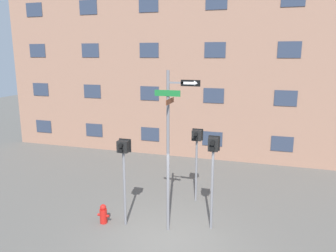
{
  "coord_description": "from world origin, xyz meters",
  "views": [
    {
      "loc": [
        2.55,
        -8.41,
        5.41
      ],
      "look_at": [
        -0.17,
        0.58,
        3.34
      ],
      "focal_mm": 35.0,
      "sensor_mm": 36.0,
      "label": 1
    }
  ],
  "objects": [
    {
      "name": "pedestrian_signal_right",
      "position": [
        1.12,
        1.04,
        2.33
      ],
      "size": [
        0.36,
        0.4,
        3.0
      ],
      "color": "slate",
      "rests_on": "ground_plane"
    },
    {
      "name": "street_sign_pole",
      "position": [
        -0.1,
        0.58,
        2.89
      ],
      "size": [
        1.33,
        0.74,
        4.97
      ],
      "color": "slate",
      "rests_on": "ground_plane"
    },
    {
      "name": "pedestrian_signal_left",
      "position": [
        -1.59,
        0.49,
        2.23
      ],
      "size": [
        0.4,
        0.4,
        2.84
      ],
      "color": "slate",
      "rests_on": "ground_plane"
    },
    {
      "name": "ground_plane",
      "position": [
        0.0,
        0.0,
        0.0
      ],
      "size": [
        60.0,
        60.0,
        0.0
      ],
      "primitive_type": "plane",
      "color": "#595651"
    },
    {
      "name": "fire_hydrant",
      "position": [
        -2.31,
        0.36,
        0.31
      ],
      "size": [
        0.4,
        0.24,
        0.65
      ],
      "color": "red",
      "rests_on": "ground_plane"
    },
    {
      "name": "pedestrian_signal_across",
      "position": [
        0.22,
        2.9,
        2.17
      ],
      "size": [
        0.4,
        0.4,
        2.75
      ],
      "color": "slate",
      "rests_on": "ground_plane"
    },
    {
      "name": "building_facade",
      "position": [
        -0.0,
        8.29,
        5.61
      ],
      "size": [
        24.0,
        0.63,
        11.23
      ],
      "color": "#936B56",
      "rests_on": "ground_plane"
    }
  ]
}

